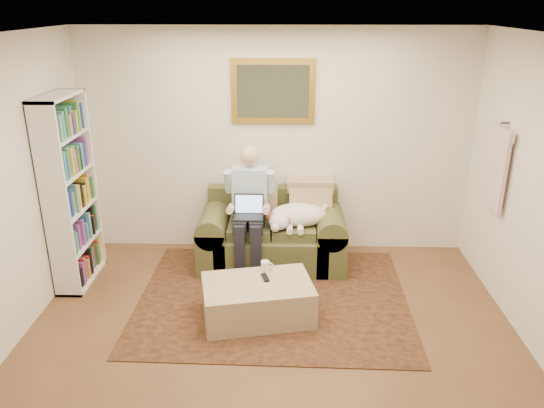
{
  "coord_description": "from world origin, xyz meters",
  "views": [
    {
      "loc": [
        0.12,
        -3.46,
        2.84
      ],
      "look_at": [
        -0.02,
        1.46,
        0.95
      ],
      "focal_mm": 35.0,
      "sensor_mm": 36.0,
      "label": 1
    }
  ],
  "objects_px": {
    "coffee_mug": "(265,266)",
    "bookshelf": "(70,192)",
    "sofa": "(272,240)",
    "sleeping_dog": "(298,215)",
    "seated_man": "(249,211)",
    "ottoman": "(258,300)",
    "laptop": "(249,211)"
  },
  "relations": [
    {
      "from": "seated_man",
      "to": "coffee_mug",
      "type": "bearing_deg",
      "value": -74.84
    },
    {
      "from": "sofa",
      "to": "coffee_mug",
      "type": "xyz_separation_m",
      "value": [
        -0.04,
        -0.9,
        0.14
      ]
    },
    {
      "from": "sleeping_dog",
      "to": "coffee_mug",
      "type": "height_order",
      "value": "sleeping_dog"
    },
    {
      "from": "laptop",
      "to": "seated_man",
      "type": "bearing_deg",
      "value": 90.0
    },
    {
      "from": "sofa",
      "to": "sleeping_dog",
      "type": "bearing_deg",
      "value": -15.74
    },
    {
      "from": "ottoman",
      "to": "sofa",
      "type": "bearing_deg",
      "value": 84.84
    },
    {
      "from": "sleeping_dog",
      "to": "ottoman",
      "type": "relative_size",
      "value": 0.67
    },
    {
      "from": "sofa",
      "to": "coffee_mug",
      "type": "relative_size",
      "value": 16.4
    },
    {
      "from": "sofa",
      "to": "bookshelf",
      "type": "height_order",
      "value": "bookshelf"
    },
    {
      "from": "coffee_mug",
      "to": "bookshelf",
      "type": "height_order",
      "value": "bookshelf"
    },
    {
      "from": "seated_man",
      "to": "laptop",
      "type": "bearing_deg",
      "value": -90.0
    },
    {
      "from": "bookshelf",
      "to": "seated_man",
      "type": "bearing_deg",
      "value": 9.36
    },
    {
      "from": "seated_man",
      "to": "coffee_mug",
      "type": "xyz_separation_m",
      "value": [
        0.2,
        -0.75,
        -0.27
      ]
    },
    {
      "from": "coffee_mug",
      "to": "sleeping_dog",
      "type": "bearing_deg",
      "value": 67.72
    },
    {
      "from": "sleeping_dog",
      "to": "ottoman",
      "type": "bearing_deg",
      "value": -110.39
    },
    {
      "from": "sofa",
      "to": "bookshelf",
      "type": "xyz_separation_m",
      "value": [
        -2.07,
        -0.45,
        0.72
      ]
    },
    {
      "from": "ottoman",
      "to": "coffee_mug",
      "type": "distance_m",
      "value": 0.35
    },
    {
      "from": "ottoman",
      "to": "sleeping_dog",
      "type": "bearing_deg",
      "value": 69.61
    },
    {
      "from": "laptop",
      "to": "coffee_mug",
      "type": "height_order",
      "value": "laptop"
    },
    {
      "from": "laptop",
      "to": "sleeping_dog",
      "type": "relative_size",
      "value": 0.47
    },
    {
      "from": "laptop",
      "to": "bookshelf",
      "type": "bearing_deg",
      "value": -172.59
    },
    {
      "from": "sleeping_dog",
      "to": "bookshelf",
      "type": "relative_size",
      "value": 0.34
    },
    {
      "from": "seated_man",
      "to": "coffee_mug",
      "type": "distance_m",
      "value": 0.83
    },
    {
      "from": "laptop",
      "to": "sleeping_dog",
      "type": "bearing_deg",
      "value": 13.64
    },
    {
      "from": "seated_man",
      "to": "coffee_mug",
      "type": "relative_size",
      "value": 13.79
    },
    {
      "from": "ottoman",
      "to": "bookshelf",
      "type": "height_order",
      "value": "bookshelf"
    },
    {
      "from": "ottoman",
      "to": "bookshelf",
      "type": "relative_size",
      "value": 0.51
    },
    {
      "from": "sleeping_dog",
      "to": "ottoman",
      "type": "distance_m",
      "value": 1.23
    },
    {
      "from": "coffee_mug",
      "to": "ottoman",
      "type": "bearing_deg",
      "value": -103.91
    },
    {
      "from": "seated_man",
      "to": "ottoman",
      "type": "xyz_separation_m",
      "value": [
        0.14,
        -1.0,
        -0.51
      ]
    },
    {
      "from": "laptop",
      "to": "sleeping_dog",
      "type": "xyz_separation_m",
      "value": [
        0.54,
        0.13,
        -0.1
      ]
    },
    {
      "from": "laptop",
      "to": "coffee_mug",
      "type": "xyz_separation_m",
      "value": [
        0.2,
        -0.69,
        -0.3
      ]
    }
  ]
}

